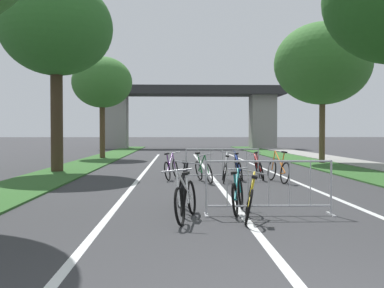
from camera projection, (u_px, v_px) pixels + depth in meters
grass_verge_left at (92, 162)px, 23.91m from camera, size 2.17×50.10×0.05m
grass_verge_right at (306, 161)px, 24.29m from camera, size 2.17×50.10×0.05m
sidewalk_path_right at (346, 161)px, 24.37m from camera, size 2.09×50.10×0.08m
lane_stripe_center at (208, 172)px, 18.10m from camera, size 0.14×28.98×0.01m
lane_stripe_right_lane at (271, 172)px, 18.19m from camera, size 0.14×28.98×0.01m
lane_stripe_left_lane at (144, 172)px, 18.02m from camera, size 0.14×28.98×0.01m
overpass_bridge at (189, 106)px, 44.89m from camera, size 18.60×3.89×6.10m
tree_left_pine_near at (56, 29)px, 17.78m from camera, size 4.41×4.41×7.57m
tree_left_pine_far at (102, 83)px, 27.33m from camera, size 3.61×3.61×6.14m
tree_right_maple_mid at (323, 64)px, 22.80m from camera, size 4.84×4.84×7.09m
crowd_barrier_nearest at (269, 188)px, 8.61m from camera, size 2.44×0.46×1.05m
crowd_barrier_second at (222, 165)px, 14.85m from camera, size 2.45×0.51×1.05m
bicycle_purple_0 at (171, 169)px, 15.29m from camera, size 0.56×1.71×0.91m
bicycle_orange_1 at (278, 170)px, 14.36m from camera, size 0.47×1.75×1.02m
bicycle_silver_2 at (225, 170)px, 14.47m from camera, size 0.51×1.72×0.97m
bicycle_blue_3 at (238, 168)px, 15.23m from camera, size 0.45×1.70×0.99m
bicycle_black_4 at (182, 191)px, 9.14m from camera, size 0.52×1.72×1.05m
bicycle_yellow_5 at (249, 200)px, 8.18m from camera, size 0.62×1.65×0.88m
bicycle_red_6 at (259, 168)px, 15.37m from camera, size 0.45×1.72×0.94m
bicycle_white_7 at (186, 200)px, 8.15m from camera, size 0.68×1.71×0.98m
bicycle_teal_8 at (238, 194)px, 9.00m from camera, size 0.53×1.66×0.86m
bicycle_green_9 at (203, 170)px, 14.40m from camera, size 0.57×1.71×0.95m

